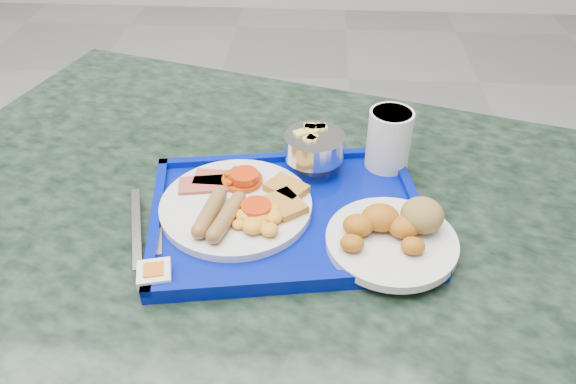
# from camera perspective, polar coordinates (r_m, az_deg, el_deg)

# --- Properties ---
(table) EXTENTS (1.41, 1.14, 0.77)m
(table) POSITION_cam_1_polar(r_m,az_deg,el_deg) (1.00, -1.43, -10.49)
(table) COLOR gray
(table) RESTS_ON floor
(tray) EXTENTS (0.44, 0.35, 0.02)m
(tray) POSITION_cam_1_polar(r_m,az_deg,el_deg) (0.84, 0.00, -2.45)
(tray) COLOR #03128B
(tray) RESTS_ON table
(main_plate) EXTENTS (0.23, 0.23, 0.04)m
(main_plate) POSITION_cam_1_polar(r_m,az_deg,el_deg) (0.83, -4.89, -1.31)
(main_plate) COLOR silver
(main_plate) RESTS_ON tray
(bread_plate) EXTENTS (0.18, 0.18, 0.06)m
(bread_plate) POSITION_cam_1_polar(r_m,az_deg,el_deg) (0.79, 10.81, -4.00)
(bread_plate) COLOR silver
(bread_plate) RESTS_ON tray
(fruit_bowl) EXTENTS (0.10, 0.10, 0.07)m
(fruit_bowl) POSITION_cam_1_polar(r_m,az_deg,el_deg) (0.90, 2.66, 4.67)
(fruit_bowl) COLOR #B9B9BB
(fruit_bowl) RESTS_ON tray
(juice_cup) EXTENTS (0.07, 0.07, 0.10)m
(juice_cup) POSITION_cam_1_polar(r_m,az_deg,el_deg) (0.92, 10.24, 5.48)
(juice_cup) COLOR silver
(juice_cup) RESTS_ON tray
(spoon) EXTENTS (0.05, 0.16, 0.01)m
(spoon) POSITION_cam_1_polar(r_m,az_deg,el_deg) (0.87, -11.29, -0.88)
(spoon) COLOR #B9B9BB
(spoon) RESTS_ON tray
(knife) EXTENTS (0.06, 0.17, 0.00)m
(knife) POSITION_cam_1_polar(r_m,az_deg,el_deg) (0.84, -15.15, -3.44)
(knife) COLOR #B9B9BB
(knife) RESTS_ON tray
(jam_packet) EXTENTS (0.05, 0.05, 0.02)m
(jam_packet) POSITION_cam_1_polar(r_m,az_deg,el_deg) (0.75, -13.43, -8.09)
(jam_packet) COLOR silver
(jam_packet) RESTS_ON tray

